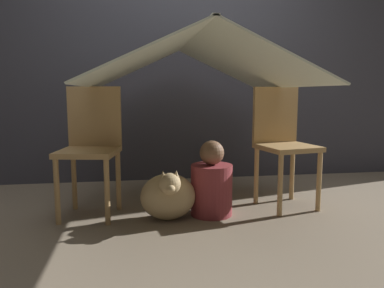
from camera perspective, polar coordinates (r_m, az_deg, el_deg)
ground_plane at (r=2.63m, az=0.59°, el=-11.39°), size 8.80×8.80×0.00m
wall_back at (r=3.75m, az=-2.58°, el=13.72°), size 7.00×0.05×2.50m
chair_left at (r=2.73m, az=-15.14°, el=0.06°), size 0.45×0.45×0.91m
chair_right at (r=2.93m, az=13.63°, el=0.63°), size 0.46×0.46×0.91m
sheet_canopy at (r=2.66m, az=0.00°, el=12.46°), size 1.45×1.57×0.34m
person_front at (r=2.67m, az=3.00°, el=-6.20°), size 0.29×0.29×0.53m
dog at (r=2.57m, az=-3.65°, el=-7.83°), size 0.38×0.37×0.37m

